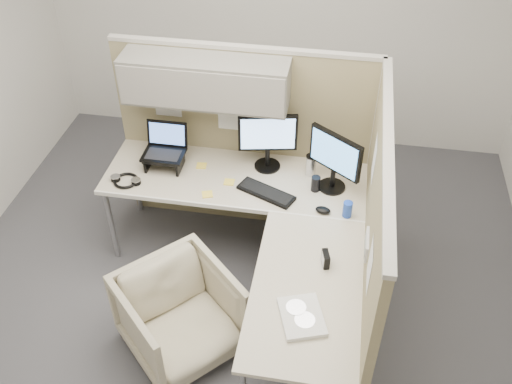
% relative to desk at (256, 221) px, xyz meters
% --- Properties ---
extents(ground, '(4.50, 4.50, 0.00)m').
position_rel_desk_xyz_m(ground, '(-0.12, -0.13, -0.69)').
color(ground, '#44444A').
rests_on(ground, ground).
extents(partition_back, '(2.00, 0.36, 1.63)m').
position_rel_desk_xyz_m(partition_back, '(-0.34, 0.70, 0.41)').
color(partition_back, '#938760').
rests_on(partition_back, ground).
extents(partition_right, '(0.07, 2.03, 1.63)m').
position_rel_desk_xyz_m(partition_right, '(0.78, -0.19, 0.13)').
color(partition_right, '#938760').
rests_on(partition_right, ground).
extents(desk, '(2.00, 1.98, 0.73)m').
position_rel_desk_xyz_m(desk, '(0.00, 0.00, 0.00)').
color(desk, beige).
rests_on(desk, ground).
extents(office_chair, '(0.95, 0.95, 0.71)m').
position_rel_desk_xyz_m(office_chair, '(-0.41, -0.62, -0.33)').
color(office_chair, beige).
rests_on(office_chair, ground).
extents(monitor_left, '(0.44, 0.20, 0.47)m').
position_rel_desk_xyz_m(monitor_left, '(-0.01, 0.58, 0.32)').
color(monitor_left, black).
rests_on(monitor_left, desk).
extents(monitor_right, '(0.38, 0.28, 0.47)m').
position_rel_desk_xyz_m(monitor_right, '(0.49, 0.41, 0.32)').
color(monitor_right, black).
rests_on(monitor_right, desk).
extents(laptop_station, '(0.31, 0.27, 0.33)m').
position_rel_desk_xyz_m(laptop_station, '(-0.79, 0.47, 0.17)').
color(laptop_station, black).
rests_on(laptop_station, desk).
extents(keyboard, '(0.45, 0.31, 0.02)m').
position_rel_desk_xyz_m(keyboard, '(0.03, 0.25, 0.05)').
color(keyboard, black).
rests_on(keyboard, desk).
extents(mouse, '(0.12, 0.09, 0.04)m').
position_rel_desk_xyz_m(mouse, '(0.45, 0.13, 0.06)').
color(mouse, black).
rests_on(mouse, desk).
extents(travel_mug, '(0.08, 0.08, 0.17)m').
position_rel_desk_xyz_m(travel_mug, '(0.32, 0.54, 0.13)').
color(travel_mug, silver).
rests_on(travel_mug, desk).
extents(soda_can_green, '(0.07, 0.07, 0.12)m').
position_rel_desk_xyz_m(soda_can_green, '(0.62, 0.12, 0.10)').
color(soda_can_green, '#1E3FA5').
rests_on(soda_can_green, desk).
extents(soda_can_silver, '(0.07, 0.07, 0.12)m').
position_rel_desk_xyz_m(soda_can_silver, '(0.38, 0.36, 0.10)').
color(soda_can_silver, black).
rests_on(soda_can_silver, desk).
extents(sticky_note_d, '(0.08, 0.08, 0.01)m').
position_rel_desk_xyz_m(sticky_note_d, '(-0.27, 0.34, 0.05)').
color(sticky_note_d, yellow).
rests_on(sticky_note_d, desk).
extents(sticky_note_a, '(0.10, 0.10, 0.01)m').
position_rel_desk_xyz_m(sticky_note_a, '(-0.39, 0.17, 0.05)').
color(sticky_note_a, yellow).
rests_on(sticky_note_a, desk).
extents(sticky_note_c, '(0.08, 0.08, 0.01)m').
position_rel_desk_xyz_m(sticky_note_c, '(-0.52, 0.50, 0.05)').
color(sticky_note_c, yellow).
rests_on(sticky_note_c, desk).
extents(headphones, '(0.24, 0.20, 0.03)m').
position_rel_desk_xyz_m(headphones, '(-1.03, 0.21, 0.06)').
color(headphones, black).
rests_on(headphones, desk).
extents(paper_stack, '(0.32, 0.36, 0.03)m').
position_rel_desk_xyz_m(paper_stack, '(0.41, -0.81, 0.06)').
color(paper_stack, white).
rests_on(paper_stack, desk).
extents(desk_clock, '(0.06, 0.10, 0.10)m').
position_rel_desk_xyz_m(desk_clock, '(0.51, -0.37, 0.09)').
color(desk_clock, black).
rests_on(desk_clock, desk).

